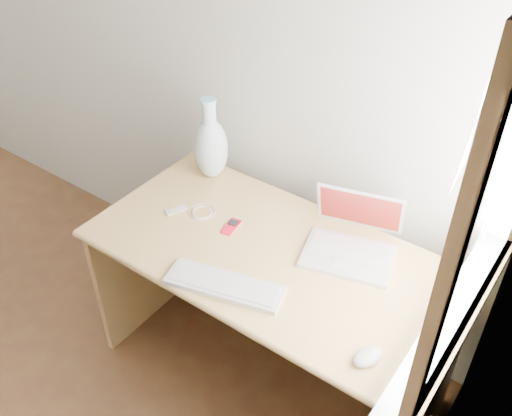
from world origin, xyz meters
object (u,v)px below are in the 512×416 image
Objects in this scene: desk at (282,279)px; vase at (211,146)px; external_keyboard at (224,285)px; laptop at (355,241)px.

desk is 0.62m from vase.
vase is (-0.45, 0.49, 0.14)m from external_keyboard.
desk is 0.36m from laptop.
laptop is at bearing 41.88° from external_keyboard.
vase reaches higher than laptop.
desk is at bearing -19.62° from vase.
laptop is 0.50m from external_keyboard.
laptop is 0.86× the size of external_keyboard.
vase is (-0.73, 0.08, 0.10)m from laptop.
desk is 3.20× the size of external_keyboard.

